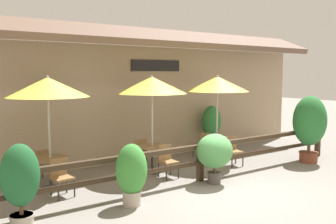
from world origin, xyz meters
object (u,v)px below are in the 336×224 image
chair_middle_wallside (139,152)px  potted_plant_small_flowering (20,179)px  patio_umbrella_near (48,87)px  dining_table_middle (152,151)px  chair_middle_streetside (167,160)px  chair_far_streetside (233,150)px  potted_plant_corner_fern (132,172)px  potted_plant_tall_tropical (215,152)px  patio_umbrella_middle (152,85)px  potted_plant_broad_leaf (310,123)px  dining_table_far (217,143)px  potted_plant_entrance_palm (211,124)px  dining_table_near (50,164)px  patio_umbrella_far (217,84)px  chair_far_wallside (202,144)px  chair_near_wallside (41,164)px  chair_near_streetside (61,176)px

chair_middle_wallside → potted_plant_small_flowering: 4.63m
patio_umbrella_near → dining_table_middle: (2.80, -0.14, -1.82)m
chair_middle_streetside → chair_far_streetside: bearing=0.6°
potted_plant_corner_fern → potted_plant_tall_tropical: bearing=4.3°
patio_umbrella_middle → chair_far_streetside: size_ratio=3.19×
chair_middle_streetside → potted_plant_broad_leaf: potted_plant_broad_leaf is taller
potted_plant_corner_fern → potted_plant_small_flowering: size_ratio=0.86×
dining_table_far → chair_far_streetside: chair_far_streetside is taller
potted_plant_entrance_palm → potted_plant_broad_leaf: bearing=-62.7°
chair_middle_wallside → dining_table_far: size_ratio=1.02×
chair_middle_streetside → potted_plant_entrance_palm: size_ratio=0.52×
chair_middle_streetside → potted_plant_small_flowering: (-3.99, -1.13, 0.40)m
dining_table_near → chair_middle_wallside: 2.81m
patio_umbrella_far → dining_table_far: 1.82m
chair_far_wallside → potted_plant_entrance_palm: potted_plant_entrance_palm is taller
dining_table_near → potted_plant_tall_tropical: (3.48, -1.95, 0.20)m
patio_umbrella_middle → chair_far_wallside: size_ratio=3.19×
chair_near_wallside → potted_plant_broad_leaf: potted_plant_broad_leaf is taller
potted_plant_corner_fern → potted_plant_small_flowering: bearing=174.6°
chair_near_wallside → potted_plant_corner_fern: potted_plant_corner_fern is taller
chair_middle_streetside → potted_plant_small_flowering: 4.17m
patio_umbrella_near → dining_table_middle: size_ratio=3.24×
potted_plant_broad_leaf → potted_plant_small_flowering: bearing=180.0°
patio_umbrella_far → potted_plant_corner_fern: patio_umbrella_far is taller
potted_plant_entrance_palm → patio_umbrella_middle: bearing=-161.3°
potted_plant_broad_leaf → potted_plant_small_flowering: 8.59m
dining_table_middle → potted_plant_tall_tropical: 1.94m
potted_plant_entrance_palm → chair_near_streetside: bearing=-164.8°
chair_middle_wallside → patio_umbrella_middle: bearing=93.2°
patio_umbrella_near → potted_plant_tall_tropical: (3.48, -1.95, -1.63)m
dining_table_near → potted_plant_tall_tropical: bearing=-29.3°
patio_umbrella_near → patio_umbrella_middle: (2.80, -0.14, 0.00)m
chair_near_wallside → patio_umbrella_middle: patio_umbrella_middle is taller
patio_umbrella_near → dining_table_near: bearing=0.0°
potted_plant_corner_fern → potted_plant_small_flowering: (-2.15, 0.20, 0.17)m
patio_umbrella_near → patio_umbrella_middle: same height
chair_far_streetside → potted_plant_small_flowering: (-6.36, -1.07, 0.40)m
chair_far_wallside → potted_plant_corner_fern: potted_plant_corner_fern is taller
chair_middle_wallside → potted_plant_tall_tropical: size_ratio=0.67×
dining_table_middle → chair_middle_streetside: 0.68m
chair_near_streetside → patio_umbrella_far: size_ratio=0.31×
chair_far_streetside → potted_plant_corner_fern: size_ratio=0.65×
chair_near_wallside → chair_far_wallside: 5.11m
dining_table_near → chair_middle_streetside: (2.84, -0.80, -0.13)m
chair_near_wallside → chair_far_streetside: size_ratio=1.00×
chair_middle_streetside → chair_middle_wallside: same height
chair_near_streetside → dining_table_middle: bearing=4.6°
dining_table_near → patio_umbrella_far: bearing=-2.7°
patio_umbrella_middle → potted_plant_broad_leaf: 5.11m
chair_far_streetside → dining_table_middle: bearing=175.3°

